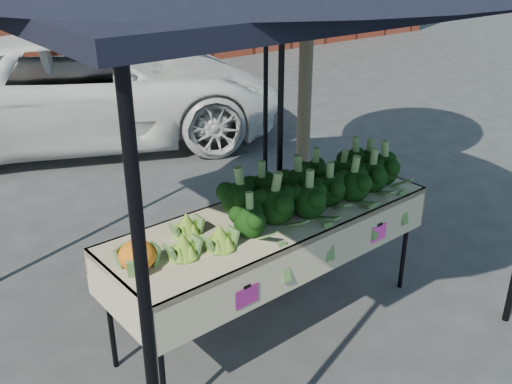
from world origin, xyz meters
name	(u,v)px	position (x,y,z in m)	size (l,w,h in m)	color
ground	(275,310)	(0.00, 0.00, 0.00)	(90.00, 90.00, 0.00)	#323235
table	(273,271)	(-0.11, -0.10, 0.45)	(2.43, 0.88, 0.90)	beige
canopy	(234,136)	(-0.15, 0.29, 1.37)	(3.16, 3.16, 2.74)	black
broccoli_heap	(314,180)	(0.28, -0.07, 1.05)	(1.63, 0.60, 0.30)	black
romanesco_cluster	(192,229)	(-0.78, -0.11, 1.01)	(0.46, 0.50, 0.23)	#84B937
cauliflower_pair	(137,253)	(-1.16, -0.15, 1.00)	(0.23, 0.23, 0.21)	orange
street_tree	(307,22)	(1.33, 1.18, 1.93)	(1.96, 1.96, 3.87)	#1E4C14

